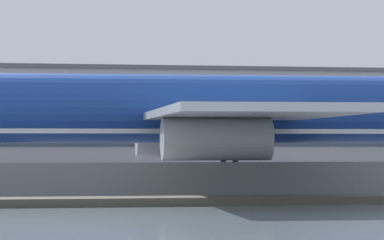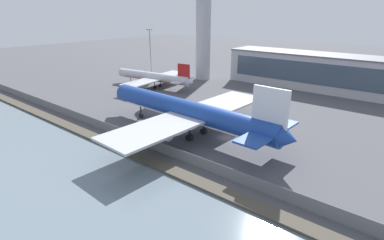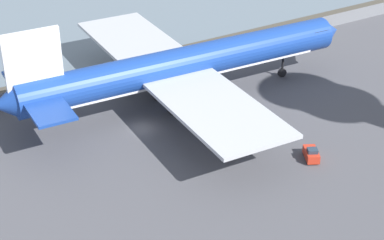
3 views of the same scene
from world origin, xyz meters
TOP-DOWN VIEW (x-y plane):
  - ground_plane at (0.00, 0.00)m, footprint 500.00×500.00m
  - shoreline_seawall at (0.00, -20.50)m, footprint 320.00×3.00m
  - perimeter_fence at (0.00, -16.00)m, footprint 280.00×0.10m
  - cargo_jet_blue at (-8.78, -4.04)m, footprint 56.95×49.14m
  - baggage_tug at (-15.24, 18.43)m, footprint 2.89×3.58m
  - terminal_building at (8.83, 64.41)m, footprint 88.15×15.80m

SIDE VIEW (x-z plane):
  - ground_plane at x=0.00m, z-range 0.00..0.00m
  - shoreline_seawall at x=0.00m, z-range 0.00..0.50m
  - baggage_tug at x=-15.24m, z-range -0.09..1.71m
  - perimeter_fence at x=0.00m, z-range 0.00..2.45m
  - cargo_jet_blue at x=-8.78m, z-range -1.86..13.80m
  - terminal_building at x=8.83m, z-range 0.01..13.74m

